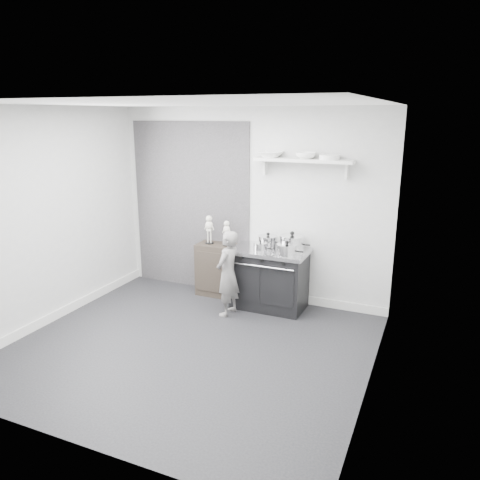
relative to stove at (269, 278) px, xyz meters
The scene contains 15 objects.
ground 1.59m from the stove, 106.28° to the right, with size 4.00×4.00×0.00m, color black.
room_shell 1.88m from the stove, 111.39° to the right, with size 4.02×3.62×2.71m.
wall_shelf 1.65m from the stove, 28.57° to the left, with size 1.30×0.26×0.24m.
stove is the anchor object (origin of this frame).
side_cabinet 0.87m from the stove, behind, with size 0.59×0.35×0.77m, color black.
child 0.64m from the stove, 132.48° to the right, with size 0.42×0.27×1.15m, color slate.
pot_back_left 0.51m from the stove, 120.82° to the left, with size 0.35×0.27×0.20m.
pot_back_right 0.59m from the stove, 19.59° to the left, with size 0.42×0.33×0.26m.
pot_front_right 0.59m from the stove, 28.91° to the right, with size 0.35×0.27×0.20m.
pot_front_center 0.50m from the stove, 121.17° to the right, with size 0.27×0.19×0.15m.
skeleton_full 1.16m from the stove, behind, with size 0.13×0.09×0.48m, color beige, non-canonical shape.
skeleton_torso 0.91m from the stove, 169.21° to the left, with size 0.12×0.08×0.42m, color beige, non-canonical shape.
bowl_large 1.68m from the stove, 112.73° to the left, with size 0.33×0.33×0.08m, color white.
bowl_small 1.72m from the stove, 26.19° to the left, with size 0.26×0.26×0.08m, color white.
plate_stack 1.81m from the stove, 15.42° to the left, with size 0.26×0.26×0.06m, color white.
Camera 1 is at (2.47, -4.24, 2.60)m, focal length 35.00 mm.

